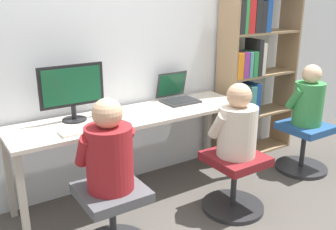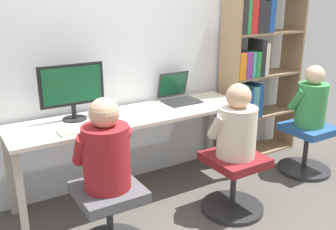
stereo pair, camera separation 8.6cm
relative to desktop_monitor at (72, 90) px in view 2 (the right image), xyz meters
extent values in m
plane|color=#4C4742|center=(0.48, -0.40, -1.01)|extent=(14.00, 14.00, 0.00)
cube|color=silver|center=(0.48, 0.22, 0.29)|extent=(10.00, 0.05, 2.60)
cube|color=beige|center=(0.48, -0.12, -0.26)|extent=(2.11, 0.56, 0.03)
cube|color=#ADA497|center=(-0.53, -0.36, -0.65)|extent=(0.05, 0.05, 0.73)
cube|color=#ADA497|center=(1.50, -0.36, -0.65)|extent=(0.05, 0.05, 0.73)
cube|color=#ADA497|center=(-0.53, 0.12, -0.65)|extent=(0.05, 0.05, 0.73)
cube|color=#ADA497|center=(1.50, 0.12, -0.65)|extent=(0.05, 0.05, 0.73)
cylinder|color=black|center=(0.00, 0.00, -0.24)|extent=(0.20, 0.20, 0.01)
cylinder|color=black|center=(0.00, 0.00, -0.18)|extent=(0.04, 0.04, 0.11)
cube|color=black|center=(0.00, 0.00, 0.04)|extent=(0.52, 0.02, 0.33)
cube|color=#144C2D|center=(0.00, -0.01, 0.04)|extent=(0.47, 0.01, 0.29)
cube|color=#2D2D30|center=(1.03, -0.03, -0.24)|extent=(0.32, 0.25, 0.02)
cube|color=black|center=(1.03, -0.03, -0.23)|extent=(0.28, 0.20, 0.00)
cube|color=#2D2D30|center=(1.03, 0.12, -0.11)|extent=(0.32, 0.07, 0.25)
cube|color=#144C2D|center=(1.03, 0.12, -0.11)|extent=(0.28, 0.05, 0.21)
cube|color=silver|center=(0.00, -0.28, -0.24)|extent=(0.41, 0.15, 0.02)
cube|color=#BAB8AD|center=(0.00, -0.28, -0.22)|extent=(0.38, 0.12, 0.00)
ellipsoid|color=silver|center=(0.28, -0.28, -0.23)|extent=(0.06, 0.09, 0.03)
cylinder|color=#262628|center=(-0.03, -0.73, -0.78)|extent=(0.05, 0.05, 0.39)
cube|color=#4C4C51|center=(-0.03, -0.73, -0.55)|extent=(0.43, 0.45, 0.07)
cylinder|color=#262628|center=(1.05, -0.78, -0.99)|extent=(0.52, 0.52, 0.04)
cylinder|color=#262628|center=(1.05, -0.78, -0.78)|extent=(0.05, 0.05, 0.39)
cube|color=maroon|center=(1.05, -0.78, -0.55)|extent=(0.43, 0.45, 0.07)
cylinder|color=maroon|center=(-0.03, -0.73, -0.30)|extent=(0.31, 0.31, 0.44)
sphere|color=tan|center=(-0.03, -0.73, 0.01)|extent=(0.20, 0.20, 0.20)
cylinder|color=maroon|center=(-0.18, -0.66, -0.23)|extent=(0.09, 0.20, 0.25)
cylinder|color=maroon|center=(0.12, -0.66, -0.23)|extent=(0.09, 0.20, 0.25)
cylinder|color=beige|center=(1.05, -0.78, -0.31)|extent=(0.31, 0.31, 0.41)
sphere|color=tan|center=(1.05, -0.78, -0.02)|extent=(0.20, 0.20, 0.20)
cylinder|color=beige|center=(0.90, -0.72, -0.25)|extent=(0.09, 0.19, 0.24)
cylinder|color=beige|center=(1.20, -0.72, -0.25)|extent=(0.09, 0.19, 0.24)
cube|color=#997A56|center=(1.63, 0.02, -0.11)|extent=(0.02, 0.30, 1.81)
cube|color=#997A56|center=(2.55, 0.02, -0.11)|extent=(0.02, 0.30, 1.81)
cube|color=#997A56|center=(2.09, 0.02, -1.00)|extent=(0.89, 0.29, 0.02)
cube|color=#997A56|center=(2.09, 0.02, -0.55)|extent=(0.89, 0.29, 0.02)
cube|color=#997A56|center=(2.09, 0.02, -0.11)|extent=(0.89, 0.29, 0.02)
cube|color=#997A56|center=(2.09, 0.02, 0.34)|extent=(0.89, 0.29, 0.02)
cube|color=#262628|center=(1.68, -0.04, -0.86)|extent=(0.06, 0.18, 0.27)
cube|color=#262628|center=(1.76, -0.03, -0.86)|extent=(0.06, 0.19, 0.26)
cube|color=silver|center=(1.83, -0.01, -0.85)|extent=(0.07, 0.24, 0.28)
cube|color=orange|center=(1.91, -0.01, -0.85)|extent=(0.07, 0.23, 0.28)
cube|color=teal|center=(1.68, -0.02, -0.39)|extent=(0.05, 0.22, 0.31)
cube|color=teal|center=(1.75, -0.04, -0.35)|extent=(0.08, 0.17, 0.37)
cube|color=#1E4C9E|center=(1.83, -0.03, -0.38)|extent=(0.07, 0.19, 0.31)
cube|color=teal|center=(1.91, 0.00, -0.37)|extent=(0.08, 0.25, 0.34)
cube|color=#1E4C9E|center=(1.98, -0.01, -0.36)|extent=(0.06, 0.23, 0.36)
cube|color=orange|center=(1.69, -0.03, 0.04)|extent=(0.08, 0.19, 0.27)
cube|color=#8C338C|center=(1.78, -0.03, 0.04)|extent=(0.07, 0.20, 0.26)
cube|color=teal|center=(1.84, -0.02, 0.04)|extent=(0.05, 0.21, 0.26)
cube|color=#2D8C47|center=(1.91, -0.02, 0.04)|extent=(0.06, 0.22, 0.26)
cube|color=#262628|center=(1.97, -0.02, 0.09)|extent=(0.06, 0.22, 0.38)
cube|color=silver|center=(2.03, -0.02, 0.07)|extent=(0.05, 0.22, 0.34)
cube|color=#262628|center=(1.68, 0.00, 0.52)|extent=(0.06, 0.25, 0.33)
cube|color=#2D8C47|center=(1.74, -0.02, 0.52)|extent=(0.04, 0.22, 0.34)
cube|color=red|center=(1.81, 0.00, 0.54)|extent=(0.09, 0.25, 0.38)
cube|color=#262628|center=(1.90, -0.03, 0.53)|extent=(0.08, 0.20, 0.35)
cube|color=#262628|center=(1.98, -0.03, 0.51)|extent=(0.07, 0.19, 0.31)
cube|color=#1E4C9E|center=(2.05, -0.03, 0.54)|extent=(0.07, 0.19, 0.37)
cylinder|color=#262628|center=(2.16, -0.61, -0.99)|extent=(0.52, 0.52, 0.04)
cylinder|color=#262628|center=(2.16, -0.61, -0.78)|extent=(0.05, 0.05, 0.39)
cube|color=#234C84|center=(2.16, -0.61, -0.55)|extent=(0.43, 0.45, 0.07)
cylinder|color=#388C47|center=(2.16, -0.61, -0.30)|extent=(0.29, 0.29, 0.42)
sphere|color=beige|center=(2.16, -0.61, -0.01)|extent=(0.19, 0.19, 0.19)
cylinder|color=#388C47|center=(2.02, -0.55, -0.24)|extent=(0.08, 0.19, 0.24)
cylinder|color=#388C47|center=(2.30, -0.55, -0.24)|extent=(0.08, 0.19, 0.24)
camera|label=1|loc=(-0.94, -2.81, 0.73)|focal=40.00mm
camera|label=2|loc=(-0.86, -2.86, 0.73)|focal=40.00mm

